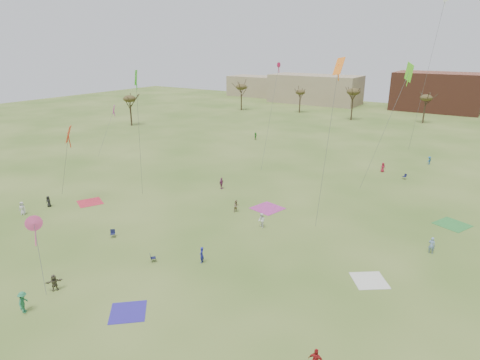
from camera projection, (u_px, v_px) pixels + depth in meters
The scene contains 26 objects.
ground at pixel (172, 266), 39.32m from camera, with size 260.00×260.00×0.00m, color #37581B.
flyer_near_left at pixel (22, 208), 51.09m from camera, with size 0.82×0.54×1.68m, color silver.
flyer_near_center at pixel (23, 302), 32.35m from camera, with size 1.20×0.69×1.85m, color #26744C.
flyer_near_right at pixel (202, 255), 39.80m from camera, with size 0.61×0.40×1.66m, color navy.
spectator_fore_b at pixel (236, 206), 51.98m from camera, with size 0.77×0.60×1.58m, color #877256.
spectator_fore_c at pixel (54, 283), 35.28m from camera, with size 1.43×0.45×1.54m, color brown.
flyer_mid_a at pixel (49, 201), 53.61m from camera, with size 0.72×0.47×1.47m, color black.
flyer_mid_c at pixel (432, 245), 41.58m from camera, with size 0.65×0.43×1.79m, color #7290BF.
spectator_mid_d at pixel (221, 183), 60.25m from camera, with size 1.01×0.42×1.72m, color #8E3B72.
spectator_mid_e at pixel (262, 221), 47.45m from camera, with size 0.85×0.66×1.75m, color white.
flyer_far_a at pixel (256, 136), 91.67m from camera, with size 1.47×0.47×1.59m, color #35832B.
flyer_far_b at pixel (383, 167), 68.20m from camera, with size 0.79×0.51×1.61m, color maroon.
flyer_far_c at pixel (429, 160), 72.53m from camera, with size 0.94×0.54×1.45m, color #1D5489.
blanket_red at pixel (90, 202), 55.23m from camera, with size 3.04×3.04×0.03m, color red.
blanket_blue at pixel (128, 312), 32.61m from camera, with size 2.81×2.81×0.03m, color #2E249D.
blanket_cream at pixel (369, 281), 36.98m from camera, with size 2.91×2.91×0.03m, color silver.
blanket_plum at pixel (267, 208), 53.23m from camera, with size 3.52×3.52×0.03m, color #B2368E.
blanket_olive at pixel (452, 225), 48.44m from camera, with size 3.37×3.37×0.03m, color #308438.
camp_chair_left at pixel (113, 235), 45.22m from camera, with size 0.74×0.74×0.87m.
camp_chair_center at pixel (153, 259), 40.12m from camera, with size 0.73×0.74×0.87m.
camp_chair_right at pixel (404, 178), 64.72m from camera, with size 0.73×0.74×0.87m.
kites_aloft at pixel (355, 61), 55.44m from camera, with size 71.45×67.44×27.75m.
tree_line at pixel (377, 101), 101.28m from camera, with size 117.44×49.32×8.91m.
building_tan at pixel (315, 89), 147.10m from camera, with size 32.00×14.00×10.00m, color #937F60.
building_brick at pixel (437, 92), 129.95m from camera, with size 26.00×16.00×12.00m, color brown.
building_tan_west at pixel (254, 86), 168.56m from camera, with size 20.00×12.00×8.00m, color #937F60.
Camera 1 is at (24.47, -25.33, 20.49)m, focal length 30.33 mm.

